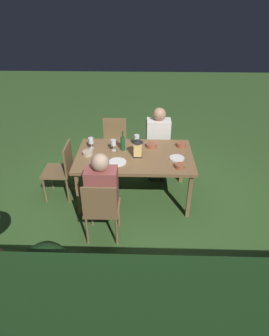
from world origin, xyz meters
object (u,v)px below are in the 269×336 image
person_in_cream (158,139)px  bowl_salad (151,145)px  person_in_rust (103,188)px  chair_side_left_a (158,142)px  green_bottle_on_table (123,143)px  potted_plant_by_hedge (46,276)px  chair_side_left_b (115,142)px  wine_glass_a (113,143)px  wine_glass_c (137,138)px  plate_b (177,158)px  bowl_dip (88,153)px  chair_head_far (62,168)px  bowl_olives (181,145)px  chair_side_right_b (101,208)px  plate_a (118,162)px  dining_table (134,158)px  wine_glass_b (91,141)px  lantern_centerpiece (138,147)px  bowl_bread (180,166)px

person_in_cream → bowl_salad: 0.49m
person_in_rust → chair_side_left_a: 1.76m
green_bottle_on_table → potted_plant_by_hedge: bearing=72.6°
chair_side_left_b → wine_glass_a: 0.85m
wine_glass_c → plate_b: size_ratio=0.82×
person_in_cream → bowl_dip: (1.03, 0.71, 0.12)m
chair_head_far → potted_plant_by_hedge: (-0.29, 1.81, -0.08)m
plate_b → bowl_olives: 0.38m
potted_plant_by_hedge → green_bottle_on_table: bearing=-107.4°
chair_side_right_b → person_in_cream: person_in_cream is taller
green_bottle_on_table → plate_a: bearing=82.2°
chair_side_left_b → green_bottle_on_table: (-0.20, 0.75, 0.35)m
plate_a → dining_table: bearing=-135.1°
bowl_dip → bowl_olives: bearing=-167.9°
bowl_dip → bowl_salad: bearing=-163.9°
wine_glass_c → plate_a: bearing=64.5°
plate_b → chair_side_left_a: bearing=-77.5°
bowl_olives → wine_glass_b: bearing=4.1°
person_in_rust → person_in_cream: 1.58m
chair_side_left_a → wine_glass_c: (0.35, 0.60, 0.36)m
wine_glass_a → bowl_olives: (-0.99, -0.15, -0.09)m
person_in_cream → chair_head_far: 1.61m
plate_b → bowl_dip: (1.25, -0.07, 0.02)m
chair_head_far → potted_plant_by_hedge: 1.83m
potted_plant_by_hedge → lantern_centerpiece: bearing=-115.0°
chair_head_far → bowl_olives: size_ratio=6.28×
bowl_olives → bowl_bread: bearing=82.0°
wine_glass_b → green_bottle_on_table: bearing=176.1°
bowl_dip → dining_table: bearing=-178.5°
dining_table → chair_side_right_b: (0.37, 0.89, -0.19)m
person_in_cream → wine_glass_a: 0.91m
bowl_olives → bowl_salad: bearing=3.7°
wine_glass_c → green_bottle_on_table: bearing=37.6°
wine_glass_a → bowl_bread: (-0.91, 0.45, -0.09)m
wine_glass_a → plate_b: 0.92m
chair_side_left_a → bowl_olives: (-0.32, 0.62, 0.27)m
bowl_salad → potted_plant_by_hedge: (1.02, 2.05, -0.35)m
chair_head_far → plate_a: chair_head_far is taller
chair_head_far → bowl_dip: size_ratio=5.96×
person_in_rust → chair_side_left_b: bearing=-90.0°
person_in_cream → wine_glass_c: size_ratio=6.80×
lantern_centerpiece → wine_glass_b: size_ratio=1.57×
dining_table → green_bottle_on_table: size_ratio=5.66×
wine_glass_a → bowl_olives: 1.01m
chair_head_far → green_bottle_on_table: 0.97m
dining_table → potted_plant_by_hedge: size_ratio=2.23×
bowl_bread → bowl_dip: bowl_dip is taller
dining_table → bowl_olives: (-0.69, -0.27, 0.08)m
bowl_dip → plate_b: bearing=176.6°
person_in_rust → plate_a: (-0.15, -0.48, 0.10)m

